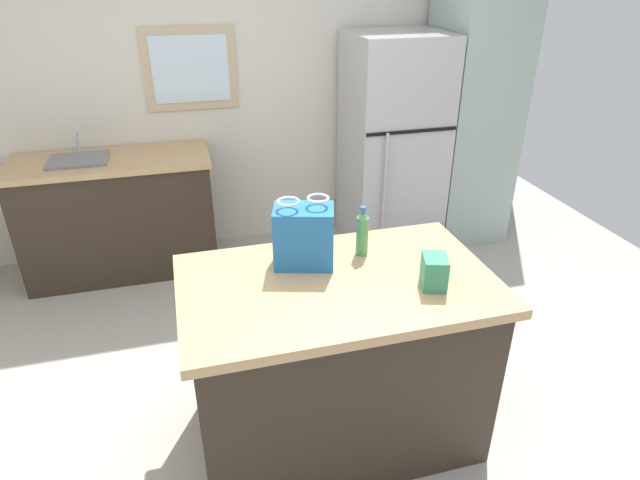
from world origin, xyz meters
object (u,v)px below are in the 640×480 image
object	(u,v)px
refrigerator	(392,145)
bottle	(362,233)
shopping_bag	(304,236)
small_box	(434,272)
tall_cabinet	(472,107)
kitchen_island	(336,361)

from	to	relation	value
refrigerator	bottle	bearing A→B (deg)	-116.44
shopping_bag	small_box	distance (m)	0.60
shopping_bag	small_box	size ratio (longest dim) A/B	2.28
tall_cabinet	small_box	size ratio (longest dim) A/B	15.43
refrigerator	tall_cabinet	bearing A→B (deg)	0.02
kitchen_island	tall_cabinet	world-z (taller)	tall_cabinet
refrigerator	tall_cabinet	distance (m)	0.73
small_box	bottle	bearing A→B (deg)	119.93
tall_cabinet	small_box	bearing A→B (deg)	-122.57
refrigerator	small_box	bearing A→B (deg)	-107.60
bottle	refrigerator	bearing A→B (deg)	63.56
small_box	shopping_bag	bearing A→B (deg)	145.57
refrigerator	small_box	xyz separation A→B (m)	(-0.67, -2.11, 0.14)
kitchen_island	shopping_bag	bearing A→B (deg)	120.26
small_box	bottle	xyz separation A→B (m)	(-0.20, 0.35, 0.04)
shopping_bag	bottle	size ratio (longest dim) A/B	1.33
kitchen_island	bottle	world-z (taller)	bottle
refrigerator	bottle	xyz separation A→B (m)	(-0.87, -1.76, 0.18)
shopping_bag	small_box	world-z (taller)	shopping_bag
shopping_bag	bottle	xyz separation A→B (m)	(0.29, 0.02, -0.03)
tall_cabinet	shopping_bag	world-z (taller)	tall_cabinet
shopping_bag	bottle	bearing A→B (deg)	3.39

